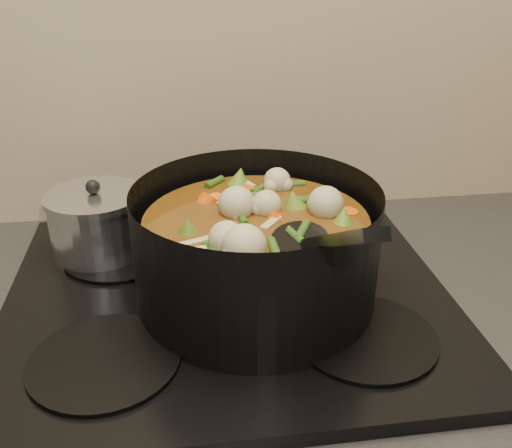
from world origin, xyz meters
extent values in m
cube|color=black|center=(0.00, 1.93, 0.89)|extent=(2.64, 0.64, 0.05)
cube|color=black|center=(0.00, 1.93, 0.92)|extent=(0.62, 0.54, 0.02)
cylinder|color=black|center=(-0.16, 1.80, 0.93)|extent=(0.18, 0.18, 0.01)
cylinder|color=black|center=(0.16, 1.80, 0.93)|extent=(0.18, 0.18, 0.01)
cylinder|color=black|center=(-0.16, 2.06, 0.93)|extent=(0.18, 0.18, 0.01)
cylinder|color=black|center=(0.16, 2.06, 0.93)|extent=(0.18, 0.18, 0.01)
cylinder|color=black|center=(0.04, 1.91, 1.01)|extent=(0.37, 0.37, 0.16)
cylinder|color=black|center=(0.04, 1.91, 0.94)|extent=(0.32, 0.32, 0.01)
cylinder|color=brown|center=(0.04, 1.91, 1.00)|extent=(0.30, 0.30, 0.11)
cylinder|color=orange|center=(0.08, 1.91, 1.05)|extent=(0.03, 0.03, 0.03)
cylinder|color=orange|center=(0.07, 1.98, 1.05)|extent=(0.04, 0.04, 0.03)
cylinder|color=orange|center=(-0.02, 2.01, 1.05)|extent=(0.05, 0.05, 0.03)
cylinder|color=orange|center=(-0.02, 1.91, 1.05)|extent=(0.04, 0.04, 0.03)
cylinder|color=orange|center=(0.00, 1.83, 1.05)|extent=(0.04, 0.04, 0.03)
cylinder|color=orange|center=(0.06, 1.88, 1.05)|extent=(0.05, 0.05, 0.03)
cylinder|color=orange|center=(0.11, 1.92, 1.05)|extent=(0.04, 0.04, 0.03)
cylinder|color=orange|center=(0.08, 2.02, 1.05)|extent=(0.04, 0.04, 0.03)
cylinder|color=orange|center=(0.00, 1.96, 1.05)|extent=(0.04, 0.05, 0.03)
sphere|color=#C1AF88|center=(0.11, 1.91, 1.06)|extent=(0.05, 0.05, 0.05)
sphere|color=#C1AF88|center=(0.05, 1.98, 1.06)|extent=(0.05, 0.05, 0.05)
sphere|color=#C1AF88|center=(-0.03, 1.93, 1.06)|extent=(0.05, 0.05, 0.05)
sphere|color=#C1AF88|center=(0.01, 1.85, 1.06)|extent=(0.05, 0.05, 0.05)
sphere|color=#C1AF88|center=(0.09, 1.87, 1.06)|extent=(0.05, 0.05, 0.05)
sphere|color=#C1AF88|center=(0.08, 1.96, 1.06)|extent=(0.05, 0.05, 0.05)
cone|color=#58751D|center=(0.05, 1.82, 1.06)|extent=(0.04, 0.04, 0.04)
cone|color=#58751D|center=(0.13, 1.93, 1.06)|extent=(0.04, 0.04, 0.04)
cone|color=#58751D|center=(0.01, 2.00, 1.06)|extent=(0.04, 0.04, 0.04)
cone|color=#58751D|center=(-0.05, 1.88, 1.06)|extent=(0.04, 0.04, 0.04)
cone|color=#58751D|center=(0.07, 1.83, 1.06)|extent=(0.04, 0.04, 0.04)
cylinder|color=#355C1B|center=(0.07, 1.95, 1.06)|extent=(0.01, 0.04, 0.01)
cylinder|color=#355C1B|center=(0.03, 2.02, 1.06)|extent=(0.04, 0.04, 0.01)
cylinder|color=#355C1B|center=(-0.03, 1.97, 1.06)|extent=(0.04, 0.02, 0.01)
cylinder|color=#355C1B|center=(-0.03, 1.90, 1.06)|extent=(0.03, 0.04, 0.01)
cylinder|color=#355C1B|center=(0.01, 1.87, 1.06)|extent=(0.03, 0.04, 0.01)
cylinder|color=#355C1B|center=(0.06, 1.80, 1.06)|extent=(0.04, 0.02, 0.01)
cylinder|color=#355C1B|center=(0.11, 1.86, 1.06)|extent=(0.04, 0.04, 0.01)
cylinder|color=#355C1B|center=(0.11, 1.93, 1.06)|extent=(0.01, 0.04, 0.01)
cylinder|color=#355C1B|center=(0.06, 1.96, 1.06)|extent=(0.04, 0.03, 0.01)
cylinder|color=#355C1B|center=(0.00, 2.02, 1.06)|extent=(0.04, 0.02, 0.01)
cylinder|color=#355C1B|center=(-0.05, 1.95, 1.06)|extent=(0.03, 0.04, 0.01)
cylinder|color=#355C1B|center=(-0.03, 1.88, 1.06)|extent=(0.03, 0.04, 0.01)
cylinder|color=#355C1B|center=(0.02, 1.87, 1.06)|extent=(0.04, 0.02, 0.01)
cylinder|color=#355C1B|center=(0.09, 1.81, 1.06)|extent=(0.04, 0.04, 0.01)
cube|color=tan|center=(-0.04, 1.94, 1.06)|extent=(0.05, 0.01, 0.00)
cube|color=tan|center=(0.00, 1.84, 1.06)|extent=(0.02, 0.05, 0.00)
cube|color=tan|center=(0.10, 1.87, 1.06)|extent=(0.05, 0.03, 0.00)
cube|color=tan|center=(0.09, 1.97, 1.06)|extent=(0.04, 0.04, 0.00)
cube|color=tan|center=(-0.01, 1.98, 1.06)|extent=(0.03, 0.05, 0.00)
cube|color=tan|center=(-0.03, 1.87, 1.06)|extent=(0.05, 0.02, 0.00)
ellipsoid|color=black|center=(0.08, 1.84, 1.05)|extent=(0.10, 0.11, 0.01)
cube|color=black|center=(0.09, 1.73, 1.11)|extent=(0.03, 0.19, 0.12)
cylinder|color=silver|center=(-0.19, 2.07, 0.98)|extent=(0.15, 0.15, 0.09)
cylinder|color=silver|center=(-0.19, 2.07, 1.03)|extent=(0.15, 0.15, 0.01)
sphere|color=black|center=(-0.19, 2.07, 1.04)|extent=(0.02, 0.02, 0.02)
camera|label=1|loc=(-0.06, 1.25, 1.38)|focal=40.00mm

